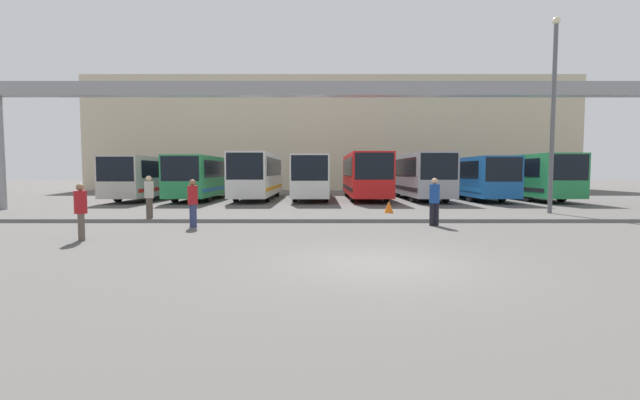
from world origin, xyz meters
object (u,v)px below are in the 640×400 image
at_px(bus_slot_0, 153,175).
at_px(pedestrian_mid_left, 193,202).
at_px(pedestrian_near_center, 435,201).
at_px(lamp_post, 554,109).
at_px(pedestrian_near_left, 150,196).
at_px(traffic_cone, 389,207).
at_px(bus_slot_4, 365,173).
at_px(pedestrian_far_center, 81,210).
at_px(bus_slot_3, 312,175).
at_px(bus_slot_2, 259,173).
at_px(bus_slot_7, 521,174).
at_px(bus_slot_1, 204,175).
at_px(bus_slot_6, 469,176).
at_px(bus_slot_5, 420,174).

relative_size(bus_slot_0, pedestrian_mid_left, 6.67).
relative_size(pedestrian_near_center, pedestrian_mid_left, 1.02).
distance_m(pedestrian_mid_left, lamp_post, 17.11).
height_order(pedestrian_near_center, pedestrian_mid_left, pedestrian_near_center).
distance_m(pedestrian_near_left, lamp_post, 19.11).
relative_size(bus_slot_0, traffic_cone, 20.02).
distance_m(bus_slot_4, pedestrian_far_center, 21.63).
height_order(bus_slot_0, bus_slot_3, bus_slot_3).
distance_m(bus_slot_2, lamp_post, 19.33).
bearing_deg(pedestrian_mid_left, bus_slot_7, -90.26).
distance_m(pedestrian_far_center, traffic_cone, 13.39).
relative_size(bus_slot_7, pedestrian_near_center, 6.96).
distance_m(bus_slot_0, pedestrian_far_center, 19.88).
bearing_deg(bus_slot_3, pedestrian_mid_left, -104.02).
bearing_deg(bus_slot_7, traffic_cone, -136.39).
distance_m(pedestrian_near_center, pedestrian_far_center, 11.75).
xyz_separation_m(bus_slot_1, lamp_post, (19.61, -10.23, 3.26)).
distance_m(bus_slot_0, pedestrian_near_center, 22.88).
bearing_deg(bus_slot_0, bus_slot_2, -0.37).
relative_size(pedestrian_near_center, pedestrian_far_center, 1.06).
height_order(bus_slot_0, bus_slot_2, bus_slot_2).
bearing_deg(bus_slot_6, bus_slot_4, -176.67).
relative_size(pedestrian_mid_left, lamp_post, 0.19).
bearing_deg(lamp_post, pedestrian_mid_left, -161.76).
bearing_deg(bus_slot_5, pedestrian_far_center, -127.61).
distance_m(bus_slot_3, pedestrian_far_center, 20.07).
xyz_separation_m(pedestrian_near_center, traffic_cone, (-0.87, 5.04, -0.65)).
relative_size(bus_slot_5, lamp_post, 1.09).
bearing_deg(pedestrian_near_left, bus_slot_0, -155.06).
bearing_deg(pedestrian_far_center, bus_slot_6, 108.74).
relative_size(bus_slot_0, lamp_post, 1.24).
bearing_deg(lamp_post, pedestrian_near_left, -173.05).
bearing_deg(pedestrian_far_center, traffic_cone, 100.80).
bearing_deg(bus_slot_1, pedestrian_mid_left, -76.07).
height_order(bus_slot_1, bus_slot_7, bus_slot_7).
relative_size(bus_slot_3, pedestrian_mid_left, 6.55).
height_order(bus_slot_6, pedestrian_mid_left, bus_slot_6).
bearing_deg(bus_slot_2, bus_slot_4, -0.43).
height_order(bus_slot_2, bus_slot_3, bus_slot_2).
height_order(bus_slot_1, bus_slot_3, bus_slot_3).
relative_size(bus_slot_0, bus_slot_4, 1.02).
bearing_deg(lamp_post, bus_slot_7, 71.19).
relative_size(bus_slot_1, bus_slot_3, 0.90).
relative_size(bus_slot_5, pedestrian_mid_left, 5.84).
height_order(bus_slot_5, lamp_post, lamp_post).
xyz_separation_m(bus_slot_0, pedestrian_near_left, (4.98, -13.14, -0.76)).
distance_m(pedestrian_far_center, pedestrian_mid_left, 3.86).
bearing_deg(pedestrian_far_center, bus_slot_1, 156.14).
relative_size(pedestrian_far_center, traffic_cone, 2.89).
bearing_deg(traffic_cone, bus_slot_4, 90.56).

